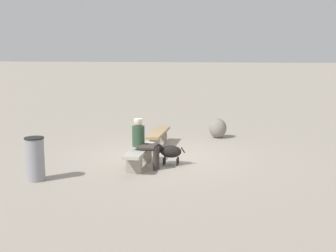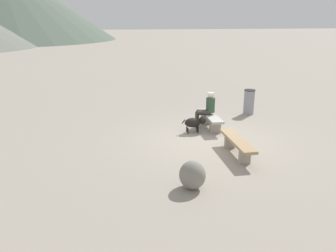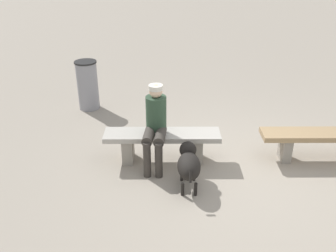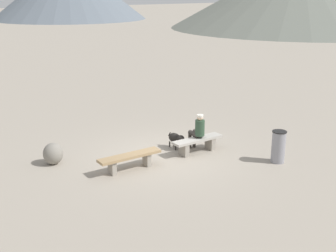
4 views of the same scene
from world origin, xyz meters
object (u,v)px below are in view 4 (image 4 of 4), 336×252
at_px(bench_left, 130,158).
at_px(boulder, 53,154).
at_px(seated_person, 198,130).
at_px(dog, 176,138).
at_px(bench_right, 197,143).
at_px(trash_bin, 278,147).

bearing_deg(bench_left, boulder, 134.84).
height_order(bench_left, seated_person, seated_person).
bearing_deg(boulder, dog, -15.26).
height_order(bench_left, boulder, boulder).
xyz_separation_m(bench_left, dog, (2.09, 0.66, 0.01)).
distance_m(bench_left, bench_right, 2.45).
relative_size(dog, trash_bin, 0.84).
relative_size(bench_right, seated_person, 1.41).
relative_size(seated_person, trash_bin, 1.27).
xyz_separation_m(trash_bin, boulder, (-5.54, 3.67, -0.16)).
bearing_deg(bench_left, seated_person, 3.11).
distance_m(trash_bin, boulder, 6.65).
bearing_deg(dog, seated_person, 40.89).
distance_m(bench_right, trash_bin, 2.48).
xyz_separation_m(seated_person, trash_bin, (1.37, -2.12, -0.22)).
height_order(bench_left, dog, dog).
distance_m(bench_right, dog, 0.75).
relative_size(bench_left, boulder, 2.96).
distance_m(seated_person, boulder, 4.47).
relative_size(seated_person, boulder, 1.92).
xyz_separation_m(seated_person, dog, (-0.45, 0.54, -0.35)).
distance_m(seated_person, trash_bin, 2.53).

